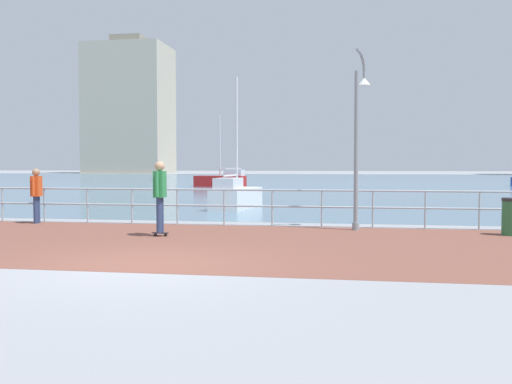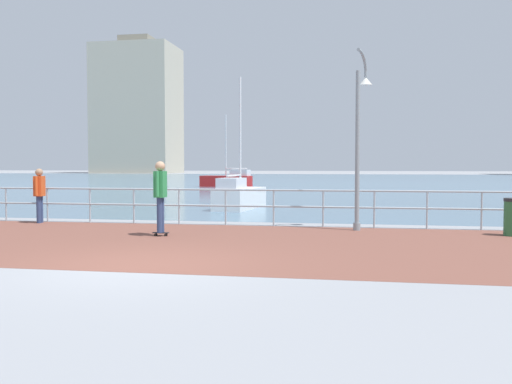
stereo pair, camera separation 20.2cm
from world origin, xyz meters
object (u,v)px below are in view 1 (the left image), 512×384
Objects in this scene: lamppost at (359,131)px; trash_bin at (511,217)px; skateboarder at (160,191)px; sailboat_navy at (236,196)px; bystander at (36,191)px; sailboat_white at (222,180)px.

trash_bin is at bearing -10.13° from lamppost.
lamppost is 5.51m from skateboarder.
lamppost is at bearing 24.71° from skateboarder.
sailboat_navy is (0.13, 8.77, -0.61)m from skateboarder.
lamppost is 0.92× the size of sailboat_navy.
trash_bin is at bearing 10.31° from skateboarder.
lamppost reaches higher than bystander.
skateboarder reaches higher than trash_bin.
trash_bin is 31.87m from sailboat_white.
skateboarder is at bearing -155.29° from lamppost.
sailboat_white reaches higher than skateboarder.
sailboat_white reaches higher than trash_bin.
lamppost is 0.84× the size of sailboat_white.
sailboat_navy reaches higher than lamppost.
trash_bin is 0.18× the size of sailboat_navy.
lamppost is at bearing -54.50° from sailboat_navy.
skateboarder is 8.79m from sailboat_navy.
skateboarder reaches higher than bystander.
trash_bin is at bearing -64.24° from sailboat_white.
skateboarder is 8.68m from trash_bin.
sailboat_white is at bearing 100.00° from skateboarder.
skateboarder is 30.73m from sailboat_white.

